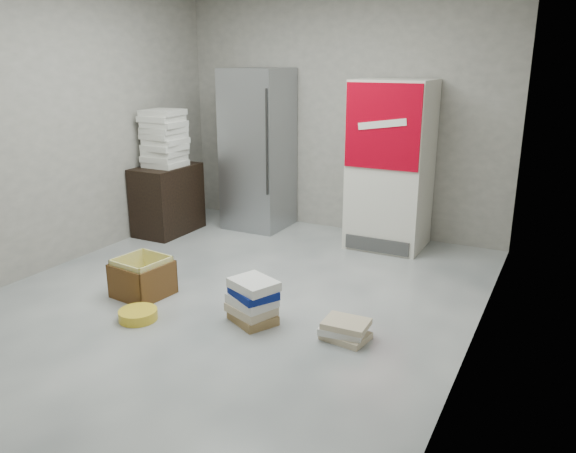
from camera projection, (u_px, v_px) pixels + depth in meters
The scene contains 10 objects.
ground at pixel (226, 302), 4.81m from camera, with size 5.00×5.00×0.00m, color silver.
room_shell at pixel (218, 87), 4.30m from camera, with size 4.04×5.04×2.82m.
steel_fridge at pixel (258, 150), 6.75m from camera, with size 0.70×0.72×1.90m.
coke_cooler at pixel (391, 165), 6.03m from camera, with size 0.80×0.73×1.80m.
wood_shelf at pixel (168, 199), 6.65m from camera, with size 0.50×0.80×0.80m, color black.
supply_box_stack at pixel (164, 138), 6.43m from camera, with size 0.44×0.44×0.65m.
phonebook_stack_main at pixel (253, 301), 4.40m from camera, with size 0.46×0.42×0.36m.
phonebook_stack_side at pixel (345, 330), 4.17m from camera, with size 0.38×0.30×0.15m.
cardboard_box at pixel (143, 280), 4.92m from camera, with size 0.47×0.47×0.34m.
bucket_lid at pixel (138, 315), 4.48m from camera, with size 0.31×0.31×0.08m, color yellow.
Camera 1 is at (2.51, -3.68, 2.01)m, focal length 35.00 mm.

